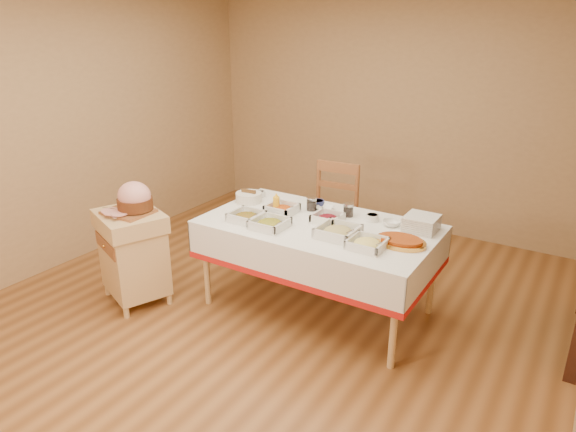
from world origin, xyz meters
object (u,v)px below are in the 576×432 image
object	(u,v)px
bread_basket	(249,197)
brass_platter	(401,241)
dining_table	(318,242)
plate_stack	(421,223)
ham_on_board	(134,200)
mustard_bottle	(276,204)
butcher_cart	(133,251)
preserve_jar_left	(312,204)
dining_chair	(330,217)
preserve_jar_right	(348,210)

from	to	relation	value
bread_basket	brass_platter	xyz separation A→B (m)	(1.46, -0.17, -0.02)
dining_table	plate_stack	size ratio (longest dim) A/B	7.59
plate_stack	brass_platter	bearing A→B (deg)	-96.79
ham_on_board	mustard_bottle	world-z (taller)	ham_on_board
butcher_cart	mustard_bottle	size ratio (longest dim) A/B	4.61
preserve_jar_left	mustard_bottle	size ratio (longest dim) A/B	0.66
dining_chair	brass_platter	xyz separation A→B (m)	(0.95, -0.76, 0.26)
preserve_jar_right	bread_basket	size ratio (longest dim) A/B	0.48
ham_on_board	preserve_jar_left	size ratio (longest dim) A/B	3.47
butcher_cart	plate_stack	xyz separation A→B (m)	(2.11, 0.98, 0.37)
preserve_jar_left	mustard_bottle	xyz separation A→B (m)	(-0.22, -0.21, 0.03)
dining_table	butcher_cart	world-z (taller)	butcher_cart
ham_on_board	bread_basket	world-z (taller)	ham_on_board
preserve_jar_right	brass_platter	size ratio (longest dim) A/B	0.30
dining_table	dining_chair	xyz separation A→B (m)	(-0.26, 0.72, -0.07)
brass_platter	preserve_jar_left	bearing A→B (deg)	162.50
bread_basket	brass_platter	world-z (taller)	bread_basket
bread_basket	plate_stack	xyz separation A→B (m)	(1.50, 0.16, 0.02)
dining_table	brass_platter	bearing A→B (deg)	-3.30
ham_on_board	plate_stack	bearing A→B (deg)	24.66
dining_chair	preserve_jar_right	size ratio (longest dim) A/B	9.26
butcher_cart	dining_chair	world-z (taller)	dining_chair
preserve_jar_right	plate_stack	bearing A→B (deg)	1.61
ham_on_board	preserve_jar_left	world-z (taller)	ham_on_board
bread_basket	brass_platter	distance (m)	1.47
ham_on_board	brass_platter	distance (m)	2.12
dining_chair	preserve_jar_left	xyz separation A→B (m)	(0.06, -0.48, 0.28)
dining_chair	brass_platter	size ratio (longest dim) A/B	2.76
butcher_cart	brass_platter	distance (m)	2.19
dining_table	mustard_bottle	world-z (taller)	mustard_bottle
plate_stack	brass_platter	size ratio (longest dim) A/B	0.65
ham_on_board	mustard_bottle	distance (m)	1.15
dining_table	mustard_bottle	bearing A→B (deg)	175.53
butcher_cart	bread_basket	bearing A→B (deg)	53.70
preserve_jar_left	bread_basket	size ratio (longest dim) A/B	0.50
plate_stack	preserve_jar_right	bearing A→B (deg)	-178.39
preserve_jar_right	mustard_bottle	xyz separation A→B (m)	(-0.54, -0.24, 0.03)
butcher_cart	brass_platter	size ratio (longest dim) A/B	2.14
butcher_cart	preserve_jar_right	distance (m)	1.82
dining_chair	bread_basket	bearing A→B (deg)	-131.17
butcher_cart	ham_on_board	bearing A→B (deg)	38.13
butcher_cart	plate_stack	size ratio (longest dim) A/B	3.31
plate_stack	brass_platter	distance (m)	0.33
dining_table	ham_on_board	xyz separation A→B (m)	(-1.34, -0.66, 0.31)
dining_table	preserve_jar_right	distance (m)	0.37
butcher_cart	mustard_bottle	world-z (taller)	mustard_bottle
bread_basket	plate_stack	bearing A→B (deg)	5.97
dining_chair	mustard_bottle	xyz separation A→B (m)	(-0.15, -0.68, 0.31)
plate_stack	brass_platter	xyz separation A→B (m)	(-0.04, -0.33, -0.04)
dining_chair	preserve_jar_right	xyz separation A→B (m)	(0.39, -0.44, 0.28)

